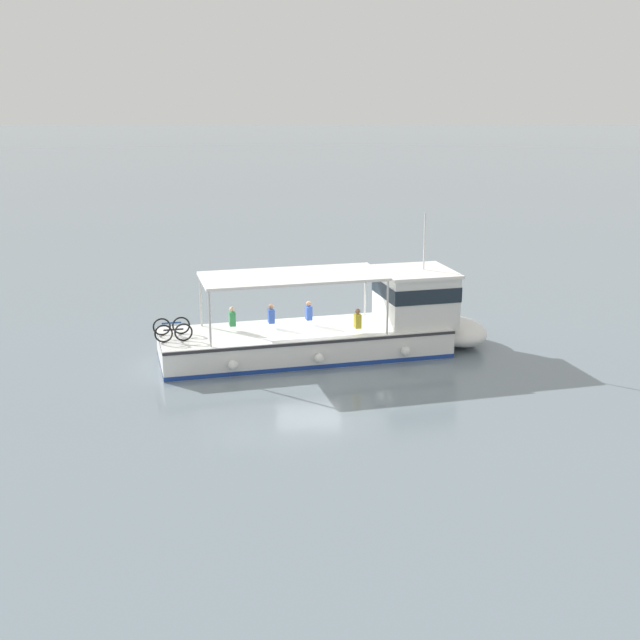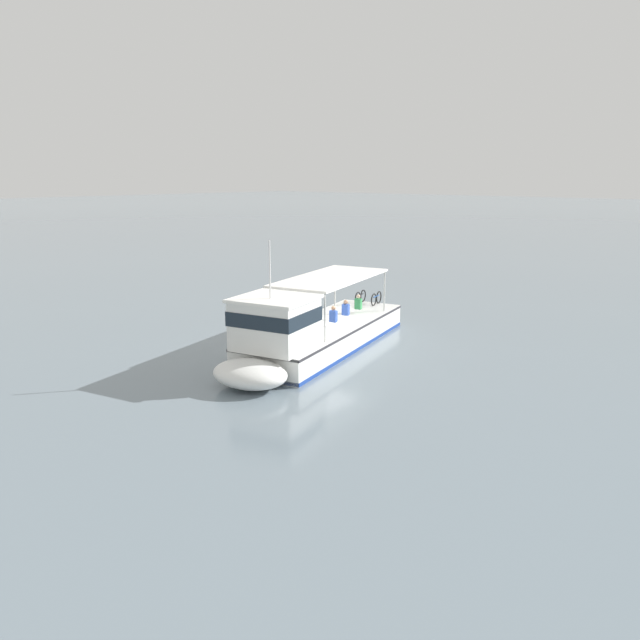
{
  "view_description": "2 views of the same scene",
  "coord_description": "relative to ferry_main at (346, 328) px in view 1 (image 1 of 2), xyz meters",
  "views": [
    {
      "loc": [
        30.04,
        -0.13,
        9.84
      ],
      "look_at": [
        -0.07,
        0.44,
        1.4
      ],
      "focal_mm": 46.65,
      "sensor_mm": 36.0,
      "label": 1
    },
    {
      "loc": [
        -17.15,
        20.21,
        7.68
      ],
      "look_at": [
        -0.07,
        0.44,
        1.4
      ],
      "focal_mm": 33.92,
      "sensor_mm": 36.0,
      "label": 2
    }
  ],
  "objects": [
    {
      "name": "ground_plane",
      "position": [
        0.3,
        -1.43,
        -1.02
      ],
      "size": [
        400.0,
        400.0,
        0.0
      ],
      "primitive_type": "plane",
      "color": "slate"
    },
    {
      "name": "ferry_main",
      "position": [
        0.0,
        0.0,
        0.0
      ],
      "size": [
        5.96,
        13.07,
        5.32
      ],
      "color": "white",
      "rests_on": "ground"
    }
  ]
}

